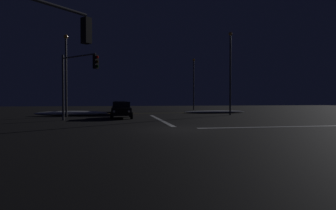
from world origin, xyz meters
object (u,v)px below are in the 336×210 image
object	(u,v)px
streetlamp_right_near	(230,68)
streetlamp_right_far	(194,80)
traffic_signal_sw	(20,36)
sedan_black	(121,110)
sedan_orange	(120,108)
sedan_silver	(120,106)
traffic_signal_nw	(77,74)
streetlamp_left_near	(66,69)

from	to	relation	value
streetlamp_right_near	streetlamp_right_far	world-z (taller)	streetlamp_right_near
traffic_signal_sw	sedan_black	bearing A→B (deg)	78.94
sedan_orange	sedan_silver	bearing A→B (deg)	90.78
sedan_black	streetlamp_right_near	size ratio (longest dim) A/B	0.46
traffic_signal_nw	streetlamp_right_near	bearing A→B (deg)	22.37
traffic_signal_nw	traffic_signal_sw	size ratio (longest dim) A/B	1.01
streetlamp_right_far	sedan_black	bearing A→B (deg)	-122.94
sedan_silver	streetlamp_left_near	size ratio (longest dim) A/B	0.51
sedan_black	sedan_orange	world-z (taller)	same
traffic_signal_sw	streetlamp_left_near	distance (m)	20.33
sedan_black	sedan_orange	bearing A→B (deg)	91.03
sedan_orange	streetlamp_left_near	world-z (taller)	streetlamp_left_near
traffic_signal_sw	sedan_orange	bearing A→B (deg)	82.14
sedan_orange	streetlamp_right_near	size ratio (longest dim) A/B	0.46
sedan_orange	streetlamp_left_near	size ratio (longest dim) A/B	0.51
traffic_signal_nw	streetlamp_right_far	xyz separation A→B (m)	(15.90, 22.55, 1.20)
traffic_signal_nw	streetlamp_left_near	world-z (taller)	streetlamp_left_near
sedan_black	streetlamp_left_near	bearing A→B (deg)	151.79
sedan_black	sedan_orange	size ratio (longest dim) A/B	1.00
streetlamp_right_far	traffic_signal_sw	bearing A→B (deg)	-113.43
traffic_signal_nw	sedan_black	bearing A→B (deg)	44.55
sedan_orange	streetlamp_right_far	xyz separation A→B (m)	(12.43, 12.71, 4.29)
sedan_black	sedan_silver	world-z (taller)	same
traffic_signal_nw	streetlamp_right_far	size ratio (longest dim) A/B	0.64
traffic_signal_sw	streetlamp_right_near	xyz separation A→B (m)	(15.67, 20.17, 1.58)
sedan_silver	streetlamp_right_far	world-z (taller)	streetlamp_right_far
sedan_silver	streetlamp_right_near	world-z (taller)	streetlamp_right_near
sedan_silver	streetlamp_right_near	size ratio (longest dim) A/B	0.46
sedan_silver	streetlamp_right_far	distance (m)	14.59
sedan_orange	streetlamp_right_near	xyz separation A→B (m)	(12.43, -3.29, 4.65)
traffic_signal_sw	streetlamp_left_near	xyz separation A→B (m)	(-2.28, 20.17, 1.06)
streetlamp_left_near	streetlamp_right_far	bearing A→B (deg)	41.71
streetlamp_right_near	streetlamp_left_near	bearing A→B (deg)	180.00
sedan_black	traffic_signal_sw	distance (m)	17.75
sedan_silver	streetlamp_left_near	xyz separation A→B (m)	(-5.43, -9.87, 4.13)
traffic_signal_sw	streetlamp_right_near	world-z (taller)	streetlamp_right_near
streetlamp_left_near	traffic_signal_sw	bearing A→B (deg)	-83.56
sedan_black	traffic_signal_sw	world-z (taller)	traffic_signal_sw
traffic_signal_nw	sedan_orange	bearing A→B (deg)	70.58
sedan_black	streetlamp_left_near	world-z (taller)	streetlamp_left_near
streetlamp_right_near	streetlamp_right_far	size ratio (longest dim) A/B	1.08
sedan_silver	traffic_signal_sw	bearing A→B (deg)	-95.99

